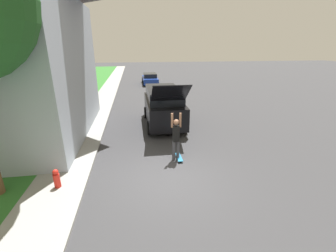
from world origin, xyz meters
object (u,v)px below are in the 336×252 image
(suv_parked, at_px, (164,106))
(fire_hydrant, at_px, (57,179))
(car_down_street, at_px, (150,79))
(skateboarder, at_px, (176,136))
(skateboard, at_px, (179,157))

(suv_parked, distance_m, fire_hydrant, 7.22)
(car_down_street, height_order, fire_hydrant, car_down_street)
(car_down_street, height_order, skateboarder, skateboarder)
(suv_parked, bearing_deg, car_down_street, 88.74)
(suv_parked, height_order, fire_hydrant, suv_parked)
(car_down_street, bearing_deg, suv_parked, -91.26)
(car_down_street, bearing_deg, skateboarder, -91.24)
(car_down_street, xyz_separation_m, skateboard, (-0.28, -19.47, -0.54))
(car_down_street, distance_m, skateboarder, 19.52)
(skateboarder, relative_size, fire_hydrant, 3.13)
(skateboarder, xyz_separation_m, skateboard, (0.14, 0.04, -0.94))
(suv_parked, distance_m, car_down_street, 15.12)
(skateboarder, relative_size, skateboard, 2.57)
(suv_parked, bearing_deg, skateboard, -89.34)
(suv_parked, relative_size, skateboarder, 2.71)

